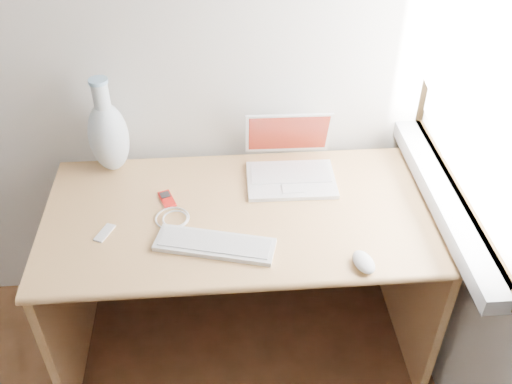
{
  "coord_description": "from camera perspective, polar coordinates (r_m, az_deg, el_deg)",
  "views": [
    {
      "loc": [
        0.94,
        -0.15,
        2.01
      ],
      "look_at": [
        1.05,
        1.35,
        0.81
      ],
      "focal_mm": 40.0,
      "sensor_mm": 36.0,
      "label": 1
    }
  ],
  "objects": [
    {
      "name": "window",
      "position": [
        1.8,
        22.13,
        11.61
      ],
      "size": [
        0.11,
        0.99,
        1.1
      ],
      "color": "white",
      "rests_on": "right_wall"
    },
    {
      "name": "desk",
      "position": [
        2.18,
        -1.51,
        -4.68
      ],
      "size": [
        1.37,
        0.68,
        0.72
      ],
      "color": "tan",
      "rests_on": "floor"
    },
    {
      "name": "laptop",
      "position": [
        2.12,
        3.43,
        2.83
      ],
      "size": [
        0.33,
        0.27,
        0.22
      ],
      "rotation": [
        0.0,
        0.0,
        -0.02
      ],
      "color": "white",
      "rests_on": "desk"
    },
    {
      "name": "external_keyboard",
      "position": [
        1.85,
        -4.14,
        -5.24
      ],
      "size": [
        0.4,
        0.21,
        0.02
      ],
      "rotation": [
        0.0,
        0.0,
        -0.26
      ],
      "color": "white",
      "rests_on": "desk"
    },
    {
      "name": "mouse",
      "position": [
        1.81,
        10.72,
        -6.9
      ],
      "size": [
        0.08,
        0.11,
        0.04
      ],
      "primitive_type": "ellipsoid",
      "rotation": [
        0.0,
        0.0,
        0.25
      ],
      "color": "white",
      "rests_on": "desk"
    },
    {
      "name": "ipod",
      "position": [
        2.05,
        -8.9,
        -0.7
      ],
      "size": [
        0.07,
        0.1,
        0.01
      ],
      "rotation": [
        0.0,
        0.0,
        0.34
      ],
      "color": "#A7100B",
      "rests_on": "desk"
    },
    {
      "name": "cable_coil",
      "position": [
        1.97,
        -8.36,
        -2.6
      ],
      "size": [
        0.13,
        0.13,
        0.01
      ],
      "primitive_type": "torus",
      "rotation": [
        0.0,
        0.0,
        0.08
      ],
      "color": "white",
      "rests_on": "desk"
    },
    {
      "name": "remote",
      "position": [
        1.96,
        -14.9,
        -3.97
      ],
      "size": [
        0.07,
        0.09,
        0.01
      ],
      "primitive_type": "cube",
      "rotation": [
        0.0,
        0.0,
        -0.43
      ],
      "color": "white",
      "rests_on": "desk"
    },
    {
      "name": "vase",
      "position": [
        2.17,
        -14.56,
        5.6
      ],
      "size": [
        0.15,
        0.15,
        0.38
      ],
      "color": "silver",
      "rests_on": "desk"
    }
  ]
}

